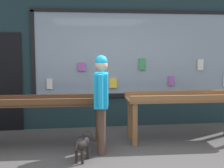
{
  "coord_description": "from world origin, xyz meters",
  "views": [
    {
      "loc": [
        -0.84,
        -4.56,
        1.78
      ],
      "look_at": [
        -0.1,
        0.87,
        1.14
      ],
      "focal_mm": 50.0,
      "sensor_mm": 36.0,
      "label": 1
    }
  ],
  "objects_px": {
    "person_browsing": "(101,97)",
    "small_dog": "(83,142)",
    "display_table_left": "(43,107)",
    "display_table_right": "(184,103)"
  },
  "relations": [
    {
      "from": "display_table_left",
      "to": "person_browsing",
      "type": "relative_size",
      "value": 1.34
    },
    {
      "from": "display_table_left",
      "to": "display_table_right",
      "type": "distance_m",
      "value": 2.64
    },
    {
      "from": "display_table_right",
      "to": "person_browsing",
      "type": "distance_m",
      "value": 1.75
    },
    {
      "from": "display_table_right",
      "to": "small_dog",
      "type": "height_order",
      "value": "display_table_right"
    },
    {
      "from": "display_table_left",
      "to": "small_dog",
      "type": "distance_m",
      "value": 1.15
    },
    {
      "from": "display_table_right",
      "to": "small_dog",
      "type": "bearing_deg",
      "value": -156.96
    },
    {
      "from": "person_browsing",
      "to": "display_table_left",
      "type": "bearing_deg",
      "value": 70.34
    },
    {
      "from": "person_browsing",
      "to": "small_dog",
      "type": "xyz_separation_m",
      "value": [
        -0.33,
        -0.3,
        -0.67
      ]
    },
    {
      "from": "display_table_left",
      "to": "display_table_right",
      "type": "xyz_separation_m",
      "value": [
        2.64,
        -0.0,
        0.02
      ]
    },
    {
      "from": "display_table_left",
      "to": "person_browsing",
      "type": "bearing_deg",
      "value": -28.26
    }
  ]
}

